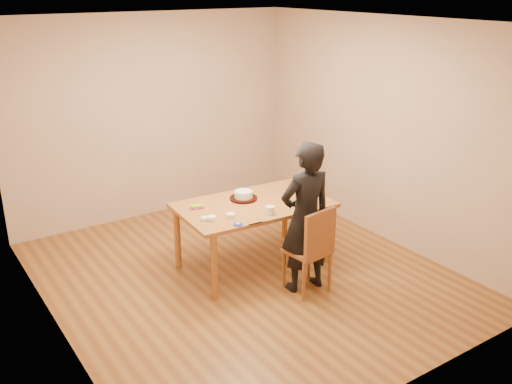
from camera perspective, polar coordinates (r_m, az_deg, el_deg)
room_shell at (r=6.13m, az=-2.93°, el=4.17°), size 4.00×4.50×2.70m
dining_table at (r=6.30m, az=-0.25°, el=-1.32°), size 1.72×1.09×0.04m
dining_chair at (r=5.92m, az=5.15°, el=-5.84°), size 0.45×0.45×0.04m
cake_plate at (r=6.40m, az=-1.26°, el=-0.64°), size 0.31×0.31×0.02m
cake at (r=6.39m, az=-1.26°, el=-0.26°), size 0.21×0.21×0.07m
frosting_dome at (r=6.37m, az=-1.27°, el=0.12°), size 0.20×0.20×0.03m
frosting_tub at (r=5.99m, az=1.41°, el=-1.84°), size 0.10×0.10×0.09m
frosting_lid at (r=5.74m, az=-1.81°, el=-3.28°), size 0.10×0.10×0.01m
frosting_dollop at (r=5.74m, az=-1.81°, el=-3.16°), size 0.04×0.04×0.02m
ramekin_green at (r=5.92m, az=-2.55°, el=-2.37°), size 0.09×0.09×0.04m
ramekin_yellow at (r=5.86m, az=-5.19°, el=-2.70°), size 0.08×0.08×0.04m
ramekin_multi at (r=5.86m, az=-4.48°, el=-2.64°), size 0.09×0.09×0.04m
candy_box_pink at (r=6.18m, az=-5.85°, el=-1.57°), size 0.14×0.09×0.02m
candy_box_green at (r=6.17m, az=-5.91°, el=-1.40°), size 0.14×0.10×0.02m
spatula at (r=5.77m, az=-0.06°, el=-3.15°), size 0.16×0.02×0.01m
person at (r=5.81m, az=4.98°, el=-2.57°), size 0.62×0.43×1.60m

